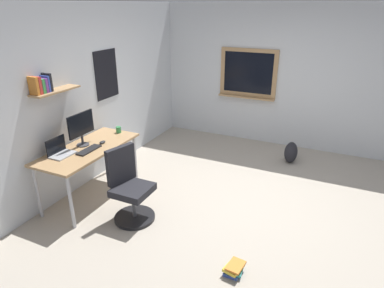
{
  "coord_description": "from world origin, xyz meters",
  "views": [
    {
      "loc": [
        -3.88,
        -1.01,
        2.56
      ],
      "look_at": [
        -0.17,
        0.71,
        0.85
      ],
      "focal_mm": 31.4,
      "sensor_mm": 36.0,
      "label": 1
    }
  ],
  "objects_px": {
    "laptop": "(60,151)",
    "computer_mouse": "(102,142)",
    "monitor_primary": "(81,127)",
    "coffee_mug": "(119,130)",
    "keyboard": "(89,150)",
    "desk": "(89,152)",
    "book_stack_on_floor": "(234,268)",
    "office_chair": "(130,189)",
    "backpack": "(291,152)"
  },
  "relations": [
    {
      "from": "desk",
      "to": "keyboard",
      "type": "height_order",
      "value": "keyboard"
    },
    {
      "from": "office_chair",
      "to": "laptop",
      "type": "height_order",
      "value": "laptop"
    },
    {
      "from": "computer_mouse",
      "to": "coffee_mug",
      "type": "relative_size",
      "value": 1.13
    },
    {
      "from": "backpack",
      "to": "monitor_primary",
      "type": "bearing_deg",
      "value": 132.95
    },
    {
      "from": "keyboard",
      "to": "backpack",
      "type": "xyz_separation_m",
      "value": [
        2.42,
        -2.28,
        -0.59
      ]
    },
    {
      "from": "computer_mouse",
      "to": "backpack",
      "type": "distance_m",
      "value": 3.18
    },
    {
      "from": "laptop",
      "to": "coffee_mug",
      "type": "distance_m",
      "value": 1.0
    },
    {
      "from": "keyboard",
      "to": "office_chair",
      "type": "bearing_deg",
      "value": -100.39
    },
    {
      "from": "office_chair",
      "to": "monitor_primary",
      "type": "relative_size",
      "value": 2.05
    },
    {
      "from": "keyboard",
      "to": "backpack",
      "type": "relative_size",
      "value": 1.01
    },
    {
      "from": "computer_mouse",
      "to": "book_stack_on_floor",
      "type": "relative_size",
      "value": 0.41
    },
    {
      "from": "keyboard",
      "to": "coffee_mug",
      "type": "distance_m",
      "value": 0.73
    },
    {
      "from": "monitor_primary",
      "to": "book_stack_on_floor",
      "type": "distance_m",
      "value": 2.68
    },
    {
      "from": "coffee_mug",
      "to": "book_stack_on_floor",
      "type": "xyz_separation_m",
      "value": [
        -1.23,
        -2.28,
        -0.75
      ]
    },
    {
      "from": "keyboard",
      "to": "book_stack_on_floor",
      "type": "xyz_separation_m",
      "value": [
        -0.51,
        -2.23,
        -0.71
      ]
    },
    {
      "from": "coffee_mug",
      "to": "book_stack_on_floor",
      "type": "height_order",
      "value": "coffee_mug"
    },
    {
      "from": "monitor_primary",
      "to": "keyboard",
      "type": "xyz_separation_m",
      "value": [
        -0.11,
        -0.19,
        -0.26
      ]
    },
    {
      "from": "desk",
      "to": "coffee_mug",
      "type": "xyz_separation_m",
      "value": [
        0.65,
        -0.03,
        0.12
      ]
    },
    {
      "from": "desk",
      "to": "backpack",
      "type": "xyz_separation_m",
      "value": [
        2.34,
        -2.37,
        -0.5
      ]
    },
    {
      "from": "computer_mouse",
      "to": "book_stack_on_floor",
      "type": "height_order",
      "value": "computer_mouse"
    },
    {
      "from": "keyboard",
      "to": "computer_mouse",
      "type": "bearing_deg",
      "value": -0.0
    },
    {
      "from": "laptop",
      "to": "book_stack_on_floor",
      "type": "height_order",
      "value": "laptop"
    },
    {
      "from": "computer_mouse",
      "to": "book_stack_on_floor",
      "type": "bearing_deg",
      "value": -109.52
    },
    {
      "from": "desk",
      "to": "computer_mouse",
      "type": "bearing_deg",
      "value": -22.16
    },
    {
      "from": "office_chair",
      "to": "keyboard",
      "type": "distance_m",
      "value": 0.8
    },
    {
      "from": "computer_mouse",
      "to": "keyboard",
      "type": "bearing_deg",
      "value": 180.0
    },
    {
      "from": "desk",
      "to": "book_stack_on_floor",
      "type": "bearing_deg",
      "value": -104.2
    },
    {
      "from": "coffee_mug",
      "to": "backpack",
      "type": "relative_size",
      "value": 0.25
    },
    {
      "from": "monitor_primary",
      "to": "coffee_mug",
      "type": "height_order",
      "value": "monitor_primary"
    },
    {
      "from": "desk",
      "to": "coffee_mug",
      "type": "bearing_deg",
      "value": -2.96
    },
    {
      "from": "office_chair",
      "to": "backpack",
      "type": "bearing_deg",
      "value": -31.78
    },
    {
      "from": "monitor_primary",
      "to": "coffee_mug",
      "type": "distance_m",
      "value": 0.67
    },
    {
      "from": "monitor_primary",
      "to": "backpack",
      "type": "distance_m",
      "value": 3.48
    },
    {
      "from": "computer_mouse",
      "to": "coffee_mug",
      "type": "distance_m",
      "value": 0.45
    },
    {
      "from": "office_chair",
      "to": "computer_mouse",
      "type": "bearing_deg",
      "value": 59.88
    },
    {
      "from": "computer_mouse",
      "to": "coffee_mug",
      "type": "xyz_separation_m",
      "value": [
        0.44,
        0.05,
        0.03
      ]
    },
    {
      "from": "office_chair",
      "to": "laptop",
      "type": "distance_m",
      "value": 1.04
    },
    {
      "from": "desk",
      "to": "office_chair",
      "type": "height_order",
      "value": "office_chair"
    },
    {
      "from": "office_chair",
      "to": "computer_mouse",
      "type": "height_order",
      "value": "office_chair"
    },
    {
      "from": "desk",
      "to": "computer_mouse",
      "type": "distance_m",
      "value": 0.24
    },
    {
      "from": "office_chair",
      "to": "coffee_mug",
      "type": "xyz_separation_m",
      "value": [
        0.85,
        0.76,
        0.4
      ]
    },
    {
      "from": "keyboard",
      "to": "computer_mouse",
      "type": "relative_size",
      "value": 3.56
    },
    {
      "from": "backpack",
      "to": "book_stack_on_floor",
      "type": "bearing_deg",
      "value": 178.94
    },
    {
      "from": "computer_mouse",
      "to": "backpack",
      "type": "xyz_separation_m",
      "value": [
        2.14,
        -2.28,
        -0.59
      ]
    },
    {
      "from": "desk",
      "to": "keyboard",
      "type": "bearing_deg",
      "value": -131.89
    },
    {
      "from": "laptop",
      "to": "computer_mouse",
      "type": "relative_size",
      "value": 2.98
    },
    {
      "from": "laptop",
      "to": "computer_mouse",
      "type": "bearing_deg",
      "value": -23.88
    },
    {
      "from": "laptop",
      "to": "keyboard",
      "type": "bearing_deg",
      "value": -42.48
    },
    {
      "from": "office_chair",
      "to": "book_stack_on_floor",
      "type": "relative_size",
      "value": 3.71
    },
    {
      "from": "monitor_primary",
      "to": "computer_mouse",
      "type": "height_order",
      "value": "monitor_primary"
    }
  ]
}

